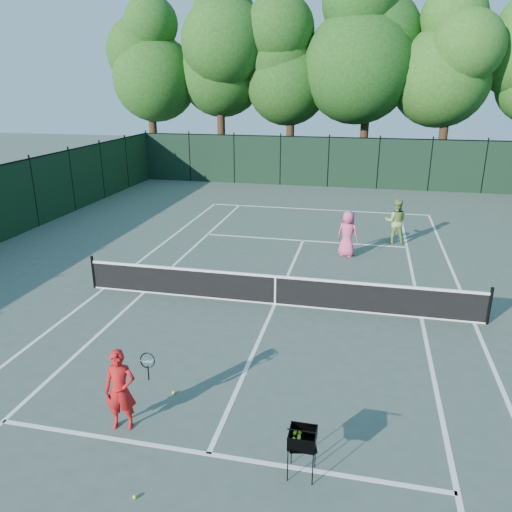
% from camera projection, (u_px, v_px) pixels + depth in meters
% --- Properties ---
extents(ground, '(90.00, 90.00, 0.00)m').
position_uv_depth(ground, '(275.00, 304.00, 14.61)').
color(ground, '#425147').
rests_on(ground, ground).
extents(sideline_doubles_left, '(0.10, 23.77, 0.01)m').
position_uv_depth(sideline_doubles_left, '(104.00, 288.00, 15.73)').
color(sideline_doubles_left, white).
rests_on(sideline_doubles_left, ground).
extents(sideline_doubles_right, '(0.10, 23.77, 0.01)m').
position_uv_depth(sideline_doubles_right, '(474.00, 323.00, 13.49)').
color(sideline_doubles_right, white).
rests_on(sideline_doubles_right, ground).
extents(sideline_singles_left, '(0.10, 23.77, 0.01)m').
position_uv_depth(sideline_singles_left, '(145.00, 292.00, 15.45)').
color(sideline_singles_left, white).
rests_on(sideline_singles_left, ground).
extents(sideline_singles_right, '(0.10, 23.77, 0.01)m').
position_uv_depth(sideline_singles_right, '(421.00, 318.00, 13.77)').
color(sideline_singles_right, white).
rests_on(sideline_singles_right, ground).
extents(baseline_far, '(10.97, 0.10, 0.01)m').
position_uv_depth(baseline_far, '(317.00, 209.00, 25.57)').
color(baseline_far, white).
rests_on(baseline_far, ground).
extents(service_line_near, '(8.23, 0.10, 0.01)m').
position_uv_depth(service_line_near, '(208.00, 454.00, 8.71)').
color(service_line_near, white).
rests_on(service_line_near, ground).
extents(service_line_far, '(8.23, 0.10, 0.01)m').
position_uv_depth(service_line_far, '(303.00, 241.00, 20.51)').
color(service_line_far, white).
rests_on(service_line_far, ground).
extents(center_service_line, '(0.10, 12.80, 0.01)m').
position_uv_depth(center_service_line, '(275.00, 304.00, 14.61)').
color(center_service_line, white).
rests_on(center_service_line, ground).
extents(tennis_net, '(11.69, 0.09, 1.06)m').
position_uv_depth(tennis_net, '(275.00, 289.00, 14.45)').
color(tennis_net, black).
rests_on(tennis_net, ground).
extents(fence_far, '(24.00, 0.05, 3.00)m').
position_uv_depth(fence_far, '(328.00, 163.00, 30.72)').
color(fence_far, black).
rests_on(fence_far, ground).
extents(tree_0, '(6.40, 6.40, 13.14)m').
position_uv_depth(tree_0, '(148.00, 52.00, 34.42)').
color(tree_0, black).
rests_on(tree_0, ground).
extents(tree_1, '(6.80, 6.80, 13.98)m').
position_uv_depth(tree_1, '(219.00, 43.00, 33.69)').
color(tree_1, black).
rests_on(tree_1, ground).
extents(tree_2, '(6.00, 6.00, 12.40)m').
position_uv_depth(tree_2, '(292.00, 57.00, 32.79)').
color(tree_2, black).
rests_on(tree_2, ground).
extents(tree_3, '(7.00, 7.00, 14.45)m').
position_uv_depth(tree_3, '(371.00, 36.00, 31.81)').
color(tree_3, black).
rests_on(tree_3, ground).
extents(tree_4, '(6.20, 6.20, 12.97)m').
position_uv_depth(tree_4, '(454.00, 48.00, 30.42)').
color(tree_4, black).
rests_on(tree_4, ground).
extents(coach, '(0.85, 0.73, 1.60)m').
position_uv_depth(coach, '(121.00, 390.00, 9.15)').
color(coach, red).
rests_on(coach, ground).
extents(player_pink, '(0.98, 0.83, 1.71)m').
position_uv_depth(player_pink, '(348.00, 234.00, 18.45)').
color(player_pink, '#DD4E78').
rests_on(player_pink, ground).
extents(player_green, '(0.88, 0.68, 1.80)m').
position_uv_depth(player_green, '(396.00, 221.00, 19.96)').
color(player_green, '#81A753').
rests_on(player_green, ground).
extents(ball_hopper, '(0.53, 0.53, 0.85)m').
position_uv_depth(ball_hopper, '(302.00, 438.00, 8.04)').
color(ball_hopper, black).
rests_on(ball_hopper, ground).
extents(loose_ball_near_cart, '(0.07, 0.07, 0.07)m').
position_uv_depth(loose_ball_near_cart, '(135.00, 497.00, 7.76)').
color(loose_ball_near_cart, '#BDCB29').
rests_on(loose_ball_near_cart, ground).
extents(loose_ball_midcourt, '(0.07, 0.07, 0.07)m').
position_uv_depth(loose_ball_midcourt, '(174.00, 393.00, 10.38)').
color(loose_ball_midcourt, yellow).
rests_on(loose_ball_midcourt, ground).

